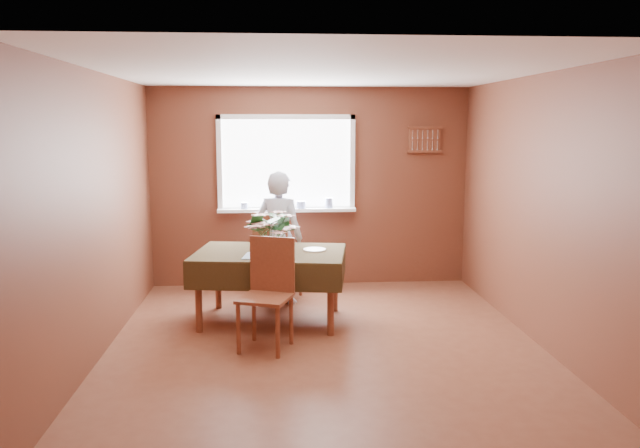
{
  "coord_description": "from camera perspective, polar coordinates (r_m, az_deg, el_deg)",
  "views": [
    {
      "loc": [
        -0.45,
        -5.6,
        2.03
      ],
      "look_at": [
        0.0,
        0.55,
        1.05
      ],
      "focal_mm": 35.0,
      "sensor_mm": 36.0,
      "label": 1
    }
  ],
  "objects": [
    {
      "name": "window_assembly",
      "position": [
        7.83,
        -3.03,
        4.12
      ],
      "size": [
        1.72,
        0.2,
        1.22
      ],
      "color": "white",
      "rests_on": "wall_back"
    },
    {
      "name": "wall_front",
      "position": [
        3.47,
        3.37,
        -4.0
      ],
      "size": [
        4.0,
        0.0,
        4.0
      ],
      "primitive_type": "plane",
      "rotation": [
        -1.57,
        0.0,
        0.0
      ],
      "color": "brown",
      "rests_on": "floor"
    },
    {
      "name": "wall_left",
      "position": [
        5.86,
        -19.48,
        0.86
      ],
      "size": [
        0.0,
        4.5,
        4.5
      ],
      "primitive_type": "plane",
      "rotation": [
        1.57,
        0.0,
        1.57
      ],
      "color": "brown",
      "rests_on": "floor"
    },
    {
      "name": "table_knife",
      "position": [
        6.2,
        -3.91,
        -2.9
      ],
      "size": [
        0.09,
        0.24,
        0.0
      ],
      "primitive_type": "cube",
      "rotation": [
        0.0,
        0.0,
        -0.29
      ],
      "color": "silver",
      "rests_on": "dining_table"
    },
    {
      "name": "chair_near",
      "position": [
        5.77,
        -4.75,
        -5.9
      ],
      "size": [
        0.56,
        0.56,
        1.01
      ],
      "rotation": [
        0.0,
        0.0,
        -0.35
      ],
      "color": "brown",
      "rests_on": "floor"
    },
    {
      "name": "seated_woman",
      "position": [
        7.13,
        -3.75,
        -1.23
      ],
      "size": [
        0.65,
        0.55,
        1.52
      ],
      "primitive_type": "imported",
      "rotation": [
        0.0,
        0.0,
        2.75
      ],
      "color": "white",
      "rests_on": "floor"
    },
    {
      "name": "flower_bouquet",
      "position": [
        6.2,
        -4.48,
        -0.38
      ],
      "size": [
        0.5,
        0.5,
        0.43
      ],
      "rotation": [
        0.0,
        0.0,
        -0.29
      ],
      "color": "white",
      "rests_on": "dining_table"
    },
    {
      "name": "wall_right",
      "position": [
        6.16,
        19.29,
        1.25
      ],
      "size": [
        0.0,
        4.5,
        4.5
      ],
      "primitive_type": "plane",
      "rotation": [
        1.57,
        0.0,
        -1.57
      ],
      "color": "brown",
      "rests_on": "floor"
    },
    {
      "name": "floor",
      "position": [
        5.97,
        0.39,
        -10.84
      ],
      "size": [
        4.5,
        4.5,
        0.0
      ],
      "primitive_type": "plane",
      "color": "brown",
      "rests_on": "ground"
    },
    {
      "name": "wall_back",
      "position": [
        7.9,
        -0.9,
        3.37
      ],
      "size": [
        4.0,
        0.0,
        4.0
      ],
      "primitive_type": "plane",
      "rotation": [
        1.57,
        0.0,
        0.0
      ],
      "color": "brown",
      "rests_on": "floor"
    },
    {
      "name": "side_plate",
      "position": [
        6.49,
        -0.5,
        -2.36
      ],
      "size": [
        0.31,
        0.31,
        0.01
      ],
      "primitive_type": "cylinder",
      "rotation": [
        0.0,
        0.0,
        -0.4
      ],
      "color": "white",
      "rests_on": "dining_table"
    },
    {
      "name": "ceiling",
      "position": [
        5.64,
        0.42,
        13.81
      ],
      "size": [
        4.5,
        4.5,
        0.0
      ],
      "primitive_type": "plane",
      "rotation": [
        3.14,
        0.0,
        0.0
      ],
      "color": "white",
      "rests_on": "wall_back"
    },
    {
      "name": "chair_far",
      "position": [
        7.28,
        -4.13,
        -2.63
      ],
      "size": [
        0.6,
        0.6,
        1.04
      ],
      "rotation": [
        0.0,
        0.0,
        2.66
      ],
      "color": "brown",
      "rests_on": "floor"
    },
    {
      "name": "spoon_rack",
      "position": [
        8.04,
        9.57,
        7.63
      ],
      "size": [
        0.44,
        0.05,
        0.33
      ],
      "color": "brown",
      "rests_on": "wall_back"
    },
    {
      "name": "dining_table",
      "position": [
        6.47,
        -4.59,
        -3.3
      ],
      "size": [
        1.66,
        1.25,
        0.75
      ],
      "rotation": [
        0.0,
        0.0,
        -0.15
      ],
      "color": "brown",
      "rests_on": "floor"
    }
  ]
}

